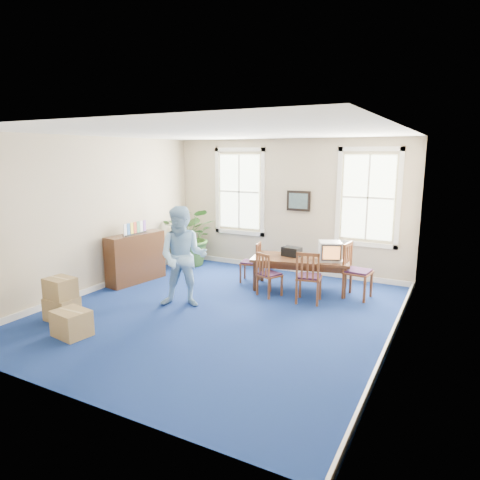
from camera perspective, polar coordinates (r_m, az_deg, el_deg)
The scene contains 25 objects.
floor at distance 7.96m, azimuth -2.69°, elevation -9.56°, with size 6.50×6.50×0.00m, color navy.
ceiling at distance 7.44m, azimuth -2.93°, elevation 14.12°, with size 6.50×6.50×0.00m, color white.
wall_back at distance 10.44m, azimuth 6.33°, elevation 4.49°, with size 6.50×6.50×0.00m, color #C1AF90.
wall_front at distance 5.08m, azimuth -21.82°, elevation -3.65°, with size 6.50×6.50×0.00m, color #C1AF90.
wall_left at distance 9.41m, azimuth -18.77°, elevation 3.20°, with size 6.50×6.50×0.00m, color #C1AF90.
wall_right at distance 6.56m, azimuth 20.38°, elevation -0.27°, with size 6.50×6.50×0.00m, color #C1AF90.
baseboard_back at distance 10.70m, azimuth 6.09°, elevation -3.74°, with size 6.00×0.04×0.12m, color white.
baseboard_left at distance 9.71m, azimuth -18.06°, elevation -5.84°, with size 0.04×6.50×0.12m, color white.
baseboard_right at distance 7.02m, azimuth 19.25°, elevation -12.64°, with size 0.04×6.50×0.12m, color white.
window_left at distance 10.93m, azimuth -0.07°, elevation 6.45°, with size 1.40×0.12×2.20m, color white, non-canonical shape.
window_right at distance 9.85m, azimuth 16.70°, elevation 5.43°, with size 1.40×0.12×2.20m, color white, non-canonical shape.
wall_picture at distance 10.27m, azimuth 7.81°, elevation 5.19°, with size 0.58×0.06×0.48m, color black, non-canonical shape.
conference_table at distance 9.22m, azimuth 8.09°, elevation -4.43°, with size 2.03×0.92×0.69m, color #4A2916, non-canonical shape.
crt_tv at distance 8.95m, azimuth 11.90°, elevation -1.45°, with size 0.44×0.47×0.40m, color #B7B7BC, non-canonical shape.
game_console at distance 8.88m, azimuth 13.50°, elevation -2.79°, with size 0.15×0.18×0.05m, color white.
equipment_bag at distance 9.23m, azimuth 6.91°, elevation -1.54°, with size 0.39×0.25×0.20m, color black.
chair_near_left at distance 8.71m, azimuth 3.97°, elevation -4.54°, with size 0.41×0.41×0.91m, color brown, non-canonical shape.
chair_near_right at distance 8.41m, azimuth 9.18°, elevation -4.82°, with size 0.46×0.46×1.03m, color brown, non-canonical shape.
chair_end_left at distance 9.64m, azimuth 1.36°, elevation -2.95°, with size 0.41×0.41×0.91m, color brown, non-canonical shape.
chair_end_right at distance 8.85m, azimuth 15.48°, elevation -4.03°, with size 0.50×0.50×1.11m, color brown, non-canonical shape.
man at distance 8.06m, azimuth -7.59°, elevation -2.27°, with size 0.93×0.72×1.91m, color #8FC0E8.
credenza at distance 9.88m, azimuth -13.72°, elevation -2.33°, with size 0.40×1.41×1.11m, color #4A2916.
brochure_rack at distance 9.73m, azimuth -13.83°, elevation 1.64°, with size 0.11×0.65×0.29m, color #99999E, non-canonical shape.
potted_plant at distance 11.07m, azimuth -6.33°, elevation 0.54°, with size 1.38×1.21×1.54m, color #2D5420.
cardboard_boxes at distance 8.01m, azimuth -21.28°, elevation -7.21°, with size 1.39×1.39×0.79m, color #A38351, non-canonical shape.
Camera 1 is at (3.79, -6.39, 2.85)m, focal length 32.00 mm.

